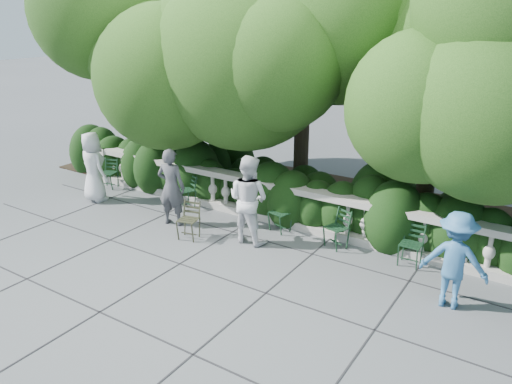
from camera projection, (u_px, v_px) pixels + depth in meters
The scene contains 14 objects.
ground at pixel (230, 251), 10.36m from camera, with size 90.00×90.00×0.00m, color #4D5054.
balustrade at pixel (275, 203), 11.62m from camera, with size 12.00×0.44×1.00m.
shrub_hedge at pixel (299, 206), 12.73m from camera, with size 15.00×2.60×1.70m, color black, non-canonical shape.
tree_canopy at pixel (335, 46), 11.18m from camera, with size 15.04×6.52×6.78m.
chair_a at pixel (107, 189), 13.94m from camera, with size 0.44×0.48×0.84m, color black, non-canonical shape.
chair_b at pixel (181, 208), 12.64m from camera, with size 0.44×0.48×0.84m, color black, non-canonical shape.
chair_c at pixel (330, 249), 10.46m from camera, with size 0.44×0.48×0.84m, color black, non-canonical shape.
chair_e at pixel (275, 233), 11.21m from camera, with size 0.44×0.48×0.84m, color black, non-canonical shape.
chair_f at pixel (406, 268), 9.67m from camera, with size 0.44×0.48×0.84m, color black, non-canonical shape.
chair_weathered at pixel (186, 241), 10.80m from camera, with size 0.44×0.48×0.84m, color black, non-canonical shape.
person_businessman at pixel (93, 167), 12.85m from camera, with size 0.89×0.58×1.82m, color silver.
person_woman_grey at pixel (171, 187), 11.39m from camera, with size 0.66×0.44×1.82m, color #404145.
person_casual_man at pixel (248, 199), 10.52m from camera, with size 0.93×0.72×1.91m, color silver.
person_older_blue at pixel (455, 260), 8.18m from camera, with size 1.09×0.63×1.69m, color #306492.
Camera 1 is at (5.53, -7.53, 4.69)m, focal length 35.00 mm.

